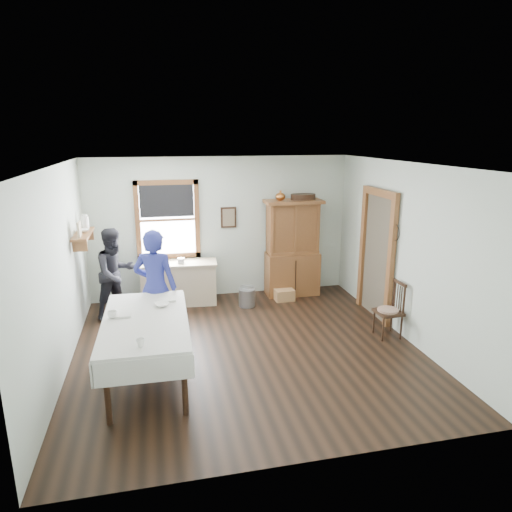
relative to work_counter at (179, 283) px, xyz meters
name	(u,v)px	position (x,y,z in m)	size (l,w,h in m)	color
room	(247,262)	(0.86, -2.15, 0.95)	(5.01, 5.01, 2.70)	black
window	(167,215)	(-0.14, 0.32, 1.23)	(1.18, 0.07, 1.48)	white
doorway	(377,251)	(3.31, -1.30, 0.76)	(0.09, 1.14, 2.22)	#4E4537
wall_shelf	(83,232)	(-1.51, -0.61, 1.17)	(0.24, 1.00, 0.44)	brown
framed_picture	(229,218)	(1.01, 0.31, 1.15)	(0.30, 0.04, 0.40)	#321C11
rug_beater	(396,225)	(3.31, -1.85, 1.32)	(0.27, 0.27, 0.01)	black
work_counter	(179,283)	(0.00, 0.00, 0.00)	(1.41, 0.53, 0.80)	tan
china_hutch	(293,248)	(2.22, 0.05, 0.54)	(1.11, 0.52, 1.88)	brown
dining_table	(147,349)	(-0.57, -2.68, 0.01)	(1.10, 2.08, 0.83)	silver
spindle_chair	(389,309)	(3.11, -2.18, 0.05)	(0.41, 0.41, 0.90)	#321C11
pail	(247,297)	(1.21, -0.41, -0.24)	(0.31, 0.31, 0.33)	gray
wicker_basket	(284,295)	(1.97, -0.27, -0.29)	(0.37, 0.26, 0.22)	tan
woman_blue	(156,292)	(-0.42, -1.61, 0.42)	(0.60, 0.39, 1.64)	navy
figure_dark	(116,277)	(-1.09, -0.41, 0.33)	(0.71, 0.55, 1.46)	black
table_cup_a	(112,315)	(-0.97, -2.56, 0.48)	(0.12, 0.12, 0.10)	white
table_cup_b	(140,343)	(-0.61, -3.46, 0.48)	(0.10, 0.10, 0.09)	white
table_bowl	(161,304)	(-0.35, -2.27, 0.46)	(0.22, 0.22, 0.06)	white
counter_book	(150,264)	(-0.50, -0.03, 0.41)	(0.17, 0.23, 0.02)	#75654E
counter_bowl	(146,261)	(-0.58, 0.12, 0.43)	(0.20, 0.20, 0.06)	white
shelf_bowl	(83,230)	(-1.51, -0.60, 1.19)	(0.22, 0.22, 0.05)	white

